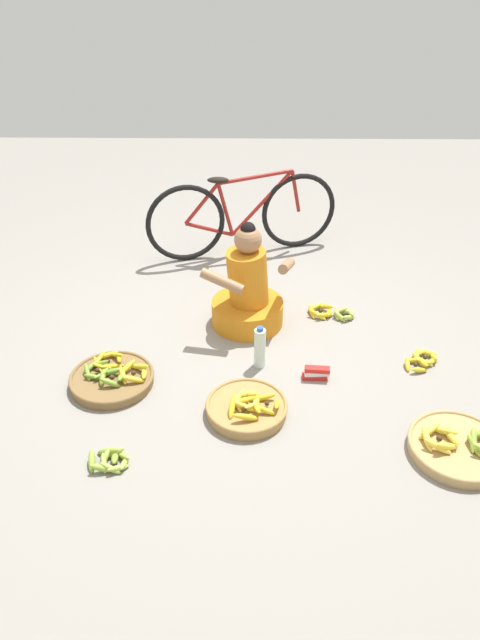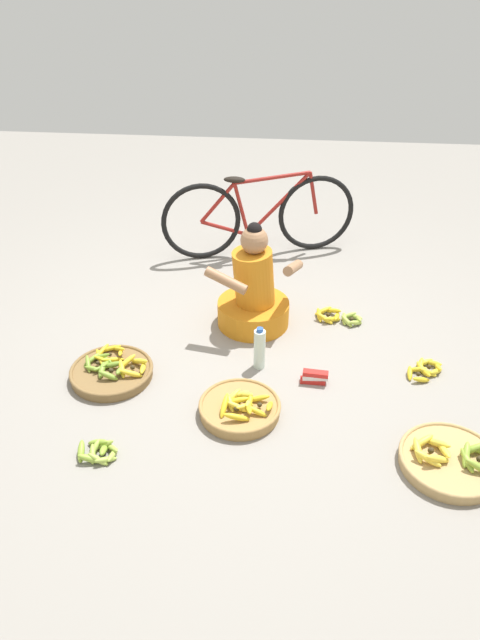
% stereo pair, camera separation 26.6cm
% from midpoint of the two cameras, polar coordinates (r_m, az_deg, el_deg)
% --- Properties ---
extents(ground_plane, '(10.00, 10.00, 0.00)m').
position_cam_midpoint_polar(ground_plane, '(4.08, -1.83, -2.61)').
color(ground_plane, gray).
extents(vendor_woman_front, '(0.67, 0.54, 0.80)m').
position_cam_midpoint_polar(vendor_woman_front, '(4.19, -1.06, 2.60)').
color(vendor_woman_front, orange).
rests_on(vendor_woman_front, ground).
extents(bicycle_leaning, '(1.65, 0.51, 0.73)m').
position_cam_midpoint_polar(bicycle_leaning, '(5.16, -1.20, 10.09)').
color(bicycle_leaning, black).
rests_on(bicycle_leaning, ground).
extents(banana_basket_near_vendor, '(0.54, 0.54, 0.14)m').
position_cam_midpoint_polar(banana_basket_near_vendor, '(3.85, -14.27, -5.50)').
color(banana_basket_near_vendor, brown).
rests_on(banana_basket_near_vendor, ground).
extents(banana_basket_mid_left, '(0.49, 0.49, 0.15)m').
position_cam_midpoint_polar(banana_basket_mid_left, '(3.52, -1.50, -8.54)').
color(banana_basket_mid_left, '#A87F47').
rests_on(banana_basket_mid_left, ground).
extents(banana_basket_front_center, '(0.55, 0.55, 0.15)m').
position_cam_midpoint_polar(banana_basket_front_center, '(3.46, 18.39, -11.65)').
color(banana_basket_front_center, tan).
rests_on(banana_basket_front_center, ground).
extents(loose_bananas_mid_right, '(0.25, 0.26, 0.08)m').
position_cam_midpoint_polar(loose_bananas_mid_right, '(4.06, 15.46, -3.78)').
color(loose_bananas_mid_right, yellow).
rests_on(loose_bananas_mid_right, ground).
extents(loose_bananas_front_right, '(0.25, 0.19, 0.09)m').
position_cam_midpoint_polar(loose_bananas_front_right, '(3.34, -14.87, -13.11)').
color(loose_bananas_front_right, '#8CAD38').
rests_on(loose_bananas_front_right, ground).
extents(loose_bananas_back_center, '(0.37, 0.25, 0.08)m').
position_cam_midpoint_polar(loose_bananas_back_center, '(4.42, 7.09, 0.70)').
color(loose_bananas_back_center, '#9EB747').
rests_on(loose_bananas_back_center, ground).
extents(water_bottle, '(0.08, 0.08, 0.30)m').
position_cam_midpoint_polar(water_bottle, '(3.82, -0.06, -2.76)').
color(water_bottle, silver).
rests_on(water_bottle, ground).
extents(packet_carton_stack, '(0.18, 0.06, 0.09)m').
position_cam_midpoint_polar(packet_carton_stack, '(3.78, 5.42, -5.19)').
color(packet_carton_stack, red).
rests_on(packet_carton_stack, ground).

